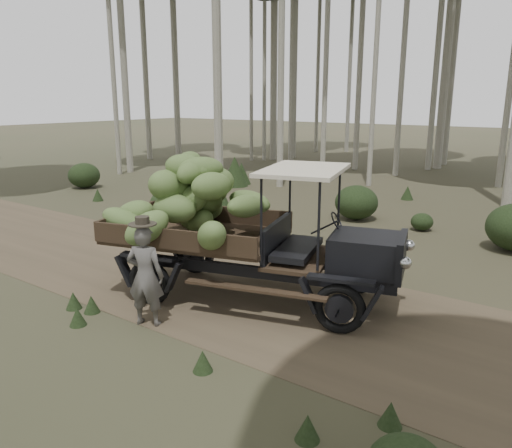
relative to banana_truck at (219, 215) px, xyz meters
The scene contains 5 objects.
ground 1.54m from the banana_truck, 128.98° to the left, with size 120.00×120.00×0.00m, color #473D2B.
dirt_track 1.54m from the banana_truck, 128.98° to the left, with size 70.00×4.00×0.01m, color brown.
banana_truck is the anchor object (origin of this frame).
farmer 1.76m from the banana_truck, 95.23° to the right, with size 0.70×0.60×1.76m.
undergrowth 1.37m from the banana_truck, ahead, with size 24.23×21.99×1.34m.
Camera 1 is at (5.71, -6.82, 3.49)m, focal length 35.00 mm.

